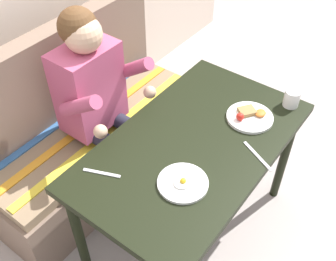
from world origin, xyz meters
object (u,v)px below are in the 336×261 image
person (99,95)px  plate_breakfast (250,116)px  table (193,154)px  knife (258,156)px  couch (89,135)px  fork (102,173)px  coffee_mug (292,98)px  plate_eggs (183,183)px

person → plate_breakfast: bearing=-65.6°
table → knife: knife is taller
table → knife: size_ratio=6.00×
table → knife: bearing=-70.6°
couch → fork: bearing=-125.7°
plate_breakfast → knife: (-0.21, -0.15, -0.01)m
person → coffee_mug: size_ratio=10.27×
table → plate_breakfast: bearing=-22.7°
table → fork: bearing=151.9°
person → plate_breakfast: (0.33, -0.72, 0.00)m
plate_breakfast → fork: bearing=154.2°
coffee_mug → knife: (-0.43, -0.04, -0.05)m
plate_eggs → coffee_mug: (0.76, -0.14, 0.04)m
couch → knife: couch is taller
plate_breakfast → knife: bearing=-143.1°
plate_breakfast → plate_eggs: size_ratio=1.06×
table → fork: fork is taller
table → fork: (-0.40, 0.21, 0.08)m
person → fork: size_ratio=7.13×
couch → knife: 1.13m
table → coffee_mug: bearing=-25.2°
couch → fork: size_ratio=8.47×
plate_eggs → fork: 0.36m
plate_eggs → coffee_mug: 0.77m
plate_breakfast → coffee_mug: 0.25m
fork → knife: bearing=-67.7°
coffee_mug → fork: size_ratio=0.69×
plate_breakfast → plate_eggs: bearing=177.5°
person → plate_breakfast: 0.79m
fork → coffee_mug: bearing=-49.2°
person → fork: bearing=-135.0°
plate_breakfast → knife: plate_breakfast is taller
plate_breakfast → coffee_mug: coffee_mug is taller
knife → person: bearing=123.0°
couch → plate_eggs: couch is taller
fork → plate_eggs: bearing=-85.5°
table → person: size_ratio=0.99×
plate_eggs → person: bearing=72.8°
couch → fork: couch is taller
coffee_mug → fork: coffee_mug is taller
fork → knife: size_ratio=0.85×
fork → table: bearing=-50.9°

